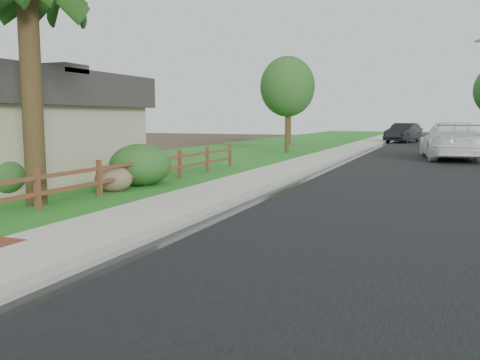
% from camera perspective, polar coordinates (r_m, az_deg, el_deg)
% --- Properties ---
extents(ground, '(120.00, 120.00, 0.00)m').
position_cam_1_polar(ground, '(8.97, -17.23, -8.15)').
color(ground, '#362E1D').
extents(road, '(8.00, 90.00, 0.02)m').
position_cam_1_polar(road, '(41.76, 20.61, 3.43)').
color(road, black).
rests_on(road, ground).
extents(curb, '(0.40, 90.00, 0.12)m').
position_cam_1_polar(curb, '(42.06, 14.87, 3.74)').
color(curb, '#99978B').
rests_on(curb, ground).
extents(wet_gutter, '(0.50, 90.00, 0.00)m').
position_cam_1_polar(wet_gutter, '(42.02, 15.35, 3.66)').
color(wet_gutter, black).
rests_on(wet_gutter, road).
extents(sidewalk, '(2.20, 90.00, 0.10)m').
position_cam_1_polar(sidewalk, '(42.24, 13.12, 3.79)').
color(sidewalk, '#A9A093').
rests_on(sidewalk, ground).
extents(grass_strip, '(1.60, 90.00, 0.06)m').
position_cam_1_polar(grass_strip, '(42.57, 10.59, 3.85)').
color(grass_strip, '#24601B').
rests_on(grass_strip, ground).
extents(lawn_near, '(9.00, 90.00, 0.04)m').
position_cam_1_polar(lawn_near, '(43.89, 3.90, 4.03)').
color(lawn_near, '#24601B').
rests_on(lawn_near, ground).
extents(ranch_fence, '(0.12, 16.92, 1.10)m').
position_cam_1_polar(ranch_fence, '(16.04, -12.93, 0.83)').
color(ranch_fence, '#4E2B1A').
rests_on(ranch_fence, ground).
extents(white_suv, '(3.74, 7.34, 2.04)m').
position_cam_1_polar(white_suv, '(30.38, 22.62, 4.11)').
color(white_suv, white).
rests_on(white_suv, road).
extents(dark_car_mid, '(2.03, 4.26, 1.41)m').
position_cam_1_polar(dark_car_mid, '(40.99, 22.43, 4.29)').
color(dark_car_mid, black).
rests_on(dark_car_mid, road).
extents(dark_car_far, '(3.22, 5.69, 1.78)m').
position_cam_1_polar(dark_car_far, '(49.85, 17.88, 5.09)').
color(dark_car_far, black).
rests_on(dark_car_far, road).
extents(boulder, '(1.30, 1.01, 0.82)m').
position_cam_1_polar(boulder, '(16.14, -14.03, 0.10)').
color(boulder, brown).
rests_on(boulder, ground).
extents(shrub_b, '(2.23, 2.23, 1.43)m').
position_cam_1_polar(shrub_b, '(17.35, -11.14, 1.66)').
color(shrub_b, '#19461B').
rests_on(shrub_b, ground).
extents(shrub_c, '(1.84, 1.84, 1.20)m').
position_cam_1_polar(shrub_c, '(21.42, -10.47, 2.36)').
color(shrub_c, '#19461B').
rests_on(shrub_c, ground).
extents(tree_near_left, '(3.49, 3.49, 6.19)m').
position_cam_1_polar(tree_near_left, '(33.04, 5.35, 10.39)').
color(tree_near_left, '#312614').
rests_on(tree_near_left, ground).
extents(tree_mid_left, '(3.72, 3.72, 6.66)m').
position_cam_1_polar(tree_mid_left, '(42.91, 5.62, 10.05)').
color(tree_mid_left, '#312614').
rests_on(tree_mid_left, ground).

